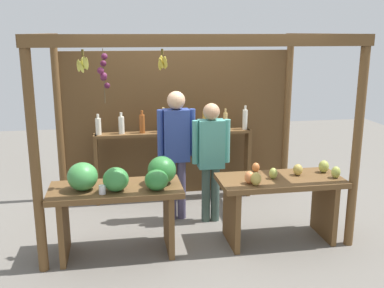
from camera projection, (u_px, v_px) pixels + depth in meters
The scene contains 7 objects.
ground_plane at pixel (189, 219), 5.83m from camera, with size 12.00×12.00×0.00m, color slate.
market_stall at pixel (183, 109), 5.96m from camera, with size 3.48×2.14×2.35m.
fruit_counter_left at pixel (121, 192), 4.77m from camera, with size 1.41×0.64×1.06m.
fruit_counter_right at pixel (280, 193), 5.11m from camera, with size 1.41×0.65×0.91m.
bottle_shelf_unit at pixel (173, 144), 6.34m from camera, with size 2.23×0.22×1.35m.
vendor_man at pixel (176, 144), 5.61m from camera, with size 0.48×0.23×1.67m.
vendor_woman at pixel (211, 152), 5.56m from camera, with size 0.48×0.21×1.53m.
Camera 1 is at (-0.88, -5.35, 2.37)m, focal length 41.87 mm.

